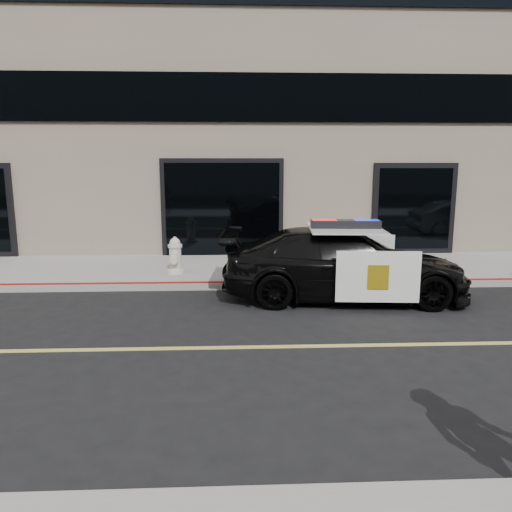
{
  "coord_description": "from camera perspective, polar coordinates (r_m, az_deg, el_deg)",
  "views": [
    {
      "loc": [
        -0.68,
        -7.2,
        2.79
      ],
      "look_at": [
        -0.26,
        2.2,
        1.0
      ],
      "focal_mm": 35.0,
      "sensor_mm": 36.0,
      "label": 1
    }
  ],
  "objects": [
    {
      "name": "ground",
      "position": [
        7.75,
        2.7,
        -10.34
      ],
      "size": [
        120.0,
        120.0,
        0.0
      ],
      "primitive_type": "plane",
      "color": "black",
      "rests_on": "ground"
    },
    {
      "name": "building_n",
      "position": [
        18.0,
        -0.37,
        21.05
      ],
      "size": [
        60.0,
        7.0,
        12.0
      ],
      "primitive_type": "cube",
      "color": "#756856",
      "rests_on": "ground"
    },
    {
      "name": "fire_hydrant",
      "position": [
        12.06,
        -9.21,
        -0.03
      ],
      "size": [
        0.4,
        0.55,
        0.87
      ],
      "color": "silver",
      "rests_on": "sidewalk_n"
    },
    {
      "name": "sidewalk_n",
      "position": [
        12.76,
        0.56,
        -1.51
      ],
      "size": [
        60.0,
        3.5,
        0.15
      ],
      "primitive_type": "cube",
      "color": "gray",
      "rests_on": "ground"
    },
    {
      "name": "police_car",
      "position": [
        10.35,
        10.04,
        -0.86
      ],
      "size": [
        2.84,
        5.31,
        1.63
      ],
      "color": "black",
      "rests_on": "ground"
    }
  ]
}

